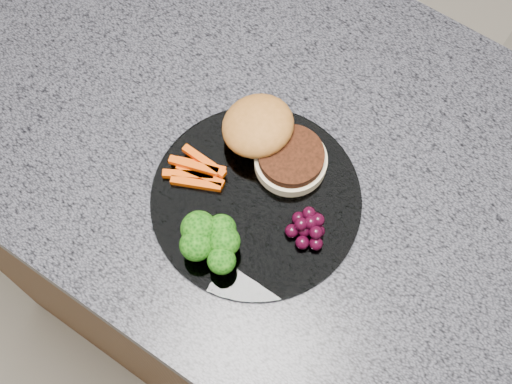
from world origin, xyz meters
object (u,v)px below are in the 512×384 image
burger (269,139)px  grape_bunch (308,227)px  plate (256,199)px  island_cabinet (324,294)px

burger → grape_bunch: bearing=-41.7°
plate → burger: burger is taller
grape_bunch → island_cabinet: bearing=73.8°
island_cabinet → burger: 0.51m
plate → grape_bunch: bearing=0.0°
plate → grape_bunch: 0.08m
plate → burger: 0.08m
island_cabinet → plate: plate is taller
burger → island_cabinet: bearing=-3.0°
burger → grape_bunch: 0.12m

